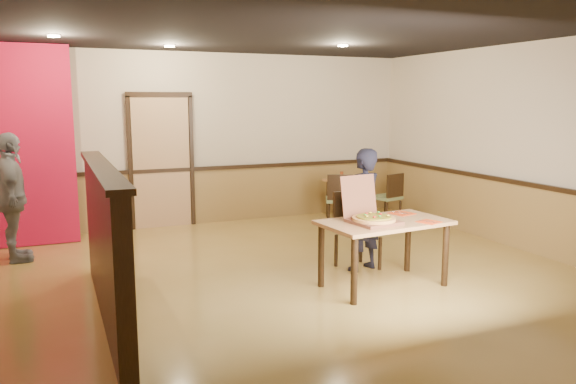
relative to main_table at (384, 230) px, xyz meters
name	(u,v)px	position (x,y,z in m)	size (l,w,h in m)	color
floor	(293,283)	(-0.88, 0.48, -0.63)	(7.00, 7.00, 0.00)	tan
ceiling	(293,26)	(-0.88, 0.48, 2.17)	(7.00, 7.00, 0.00)	black
wall_back	(209,139)	(-0.88, 3.98, 0.77)	(7.00, 7.00, 0.00)	beige
wall_right	(535,149)	(2.62, 0.48, 0.77)	(7.00, 7.00, 0.00)	beige
wainscot_back	(211,196)	(-0.88, 3.95, -0.18)	(7.00, 0.04, 0.90)	olive
chair_rail_back	(210,168)	(-0.88, 3.93, 0.29)	(7.00, 0.06, 0.06)	black
wainscot_right	(529,219)	(2.59, 0.48, -0.18)	(0.04, 7.00, 0.90)	olive
chair_rail_right	(530,185)	(2.57, 0.48, 0.29)	(0.06, 7.00, 0.06)	black
back_door	(161,162)	(-1.68, 3.94, 0.42)	(0.90, 0.06, 2.10)	tan
booth_partition	(105,240)	(-2.88, 0.28, 0.11)	(0.20, 3.10, 1.44)	black
red_accent_panel	(13,147)	(-3.78, 3.48, 0.77)	(1.60, 0.20, 2.78)	red
spot_a	(54,36)	(-3.18, 2.28, 2.15)	(0.14, 0.14, 0.02)	beige
spot_b	(170,46)	(-1.68, 2.98, 2.15)	(0.14, 0.14, 0.02)	beige
spot_c	(343,46)	(0.52, 1.98, 2.15)	(0.14, 0.14, 0.02)	beige
main_table	(384,230)	(0.00, 0.00, 0.00)	(1.45, 0.91, 0.74)	tan
diner_chair	(355,226)	(0.08, 0.77, -0.12)	(0.51, 0.51, 0.93)	olive
side_chair_left	(340,198)	(0.96, 2.83, -0.15)	(0.57, 0.57, 0.87)	olive
side_chair_right	(389,195)	(1.91, 2.83, -0.18)	(0.50, 0.50, 0.83)	olive
side_table	(347,189)	(1.44, 3.44, -0.13)	(0.77, 0.77, 0.67)	tan
diner	(363,210)	(0.09, 0.62, 0.11)	(0.54, 0.35, 1.48)	black
passerby	(12,198)	(-3.78, 2.65, 0.19)	(0.96, 0.40, 1.64)	gray
pizza_box	(371,217)	(-0.18, -0.02, 0.17)	(0.53, 0.60, 0.48)	brown
pizza	(374,219)	(-0.17, -0.07, 0.16)	(0.46, 0.46, 0.03)	#C68E48
napkin_near	(429,222)	(0.40, -0.24, 0.11)	(0.27, 0.27, 0.01)	red
napkin_far	(402,213)	(0.40, 0.26, 0.11)	(0.30, 0.30, 0.01)	red
condiment	(342,176)	(1.32, 3.43, 0.11)	(0.06, 0.06, 0.14)	#8E3B19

